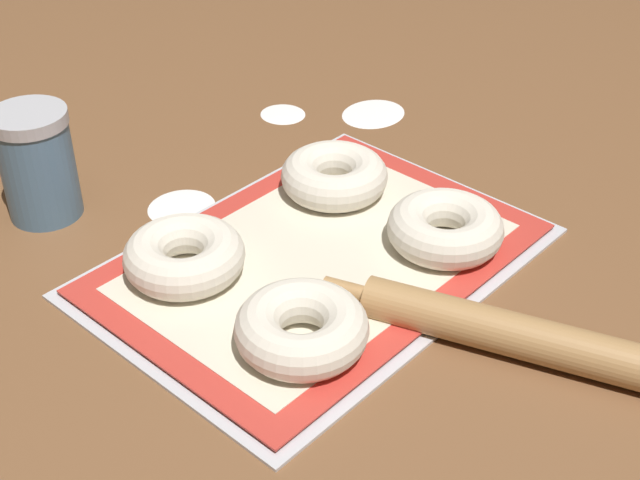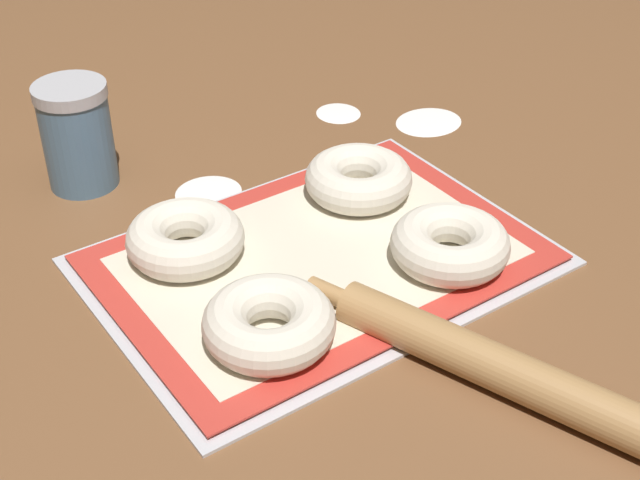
% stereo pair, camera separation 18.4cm
% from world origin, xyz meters
% --- Properties ---
extents(ground_plane, '(2.80, 2.80, 0.00)m').
position_xyz_m(ground_plane, '(0.00, 0.00, 0.00)').
color(ground_plane, brown).
extents(baking_tray, '(0.51, 0.37, 0.01)m').
position_xyz_m(baking_tray, '(-0.00, -0.00, 0.00)').
color(baking_tray, silver).
rests_on(baking_tray, ground_plane).
extents(baking_mat, '(0.49, 0.34, 0.00)m').
position_xyz_m(baking_mat, '(-0.00, -0.00, 0.01)').
color(baking_mat, red).
rests_on(baking_mat, baking_tray).
extents(bagel_front_left, '(0.14, 0.14, 0.05)m').
position_xyz_m(bagel_front_left, '(-0.13, -0.09, 0.04)').
color(bagel_front_left, silver).
rests_on(bagel_front_left, baking_mat).
extents(bagel_front_right, '(0.14, 0.14, 0.05)m').
position_xyz_m(bagel_front_right, '(0.12, -0.10, 0.04)').
color(bagel_front_right, silver).
rests_on(bagel_front_right, baking_mat).
extents(bagel_back_left, '(0.14, 0.14, 0.05)m').
position_xyz_m(bagel_back_left, '(-0.13, 0.09, 0.04)').
color(bagel_back_left, silver).
rests_on(bagel_back_left, baking_mat).
extents(bagel_back_right, '(0.14, 0.14, 0.05)m').
position_xyz_m(bagel_back_right, '(0.12, 0.08, 0.04)').
color(bagel_back_right, silver).
rests_on(bagel_back_right, baking_mat).
extents(flour_canister, '(0.09, 0.09, 0.14)m').
position_xyz_m(flour_canister, '(-0.15, 0.33, 0.07)').
color(flour_canister, slate).
rests_on(flour_canister, ground_plane).
extents(rolling_pin, '(0.17, 0.43, 0.05)m').
position_xyz_m(rolling_pin, '(0.03, -0.26, 0.02)').
color(rolling_pin, '#AD7F4C').
rests_on(rolling_pin, ground_plane).
extents(flour_patch_near, '(0.09, 0.08, 0.00)m').
position_xyz_m(flour_patch_near, '(-0.03, 0.21, 0.00)').
color(flour_patch_near, white).
rests_on(flour_patch_near, ground_plane).
extents(flour_patch_far, '(0.07, 0.07, 0.00)m').
position_xyz_m(flour_patch_far, '(0.24, 0.30, 0.00)').
color(flour_patch_far, white).
rests_on(flour_patch_far, ground_plane).
extents(flour_patch_side, '(0.10, 0.09, 0.00)m').
position_xyz_m(flour_patch_side, '(0.34, 0.20, 0.00)').
color(flour_patch_side, white).
rests_on(flour_patch_side, ground_plane).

